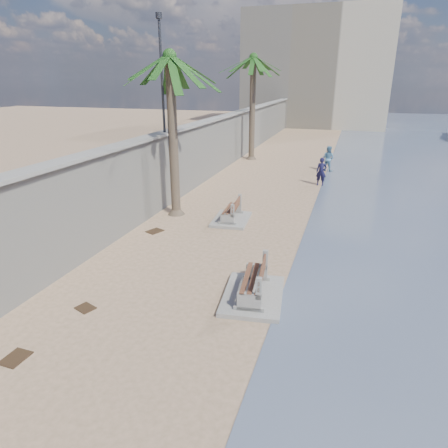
# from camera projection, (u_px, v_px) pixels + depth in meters

# --- Properties ---
(ground_plane) EXTENTS (140.00, 140.00, 0.00)m
(ground_plane) POSITION_uv_depth(u_px,v_px,m) (142.00, 394.00, 8.14)
(ground_plane) COLOR tan
(seawall) EXTENTS (0.45, 70.00, 3.50)m
(seawall) POSITION_uv_depth(u_px,v_px,m) (217.00, 146.00, 26.90)
(seawall) COLOR gray
(seawall) RESTS_ON ground_plane
(wall_cap) EXTENTS (0.80, 70.00, 0.12)m
(wall_cap) POSITION_uv_depth(u_px,v_px,m) (217.00, 118.00, 26.28)
(wall_cap) COLOR gray
(wall_cap) RESTS_ON seawall
(end_building) EXTENTS (18.00, 12.00, 14.00)m
(end_building) POSITION_uv_depth(u_px,v_px,m) (318.00, 70.00, 52.74)
(end_building) COLOR #B7AA93
(end_building) RESTS_ON ground_plane
(bench_near) EXTENTS (1.98, 2.66, 1.04)m
(bench_near) POSITION_uv_depth(u_px,v_px,m) (253.00, 284.00, 11.56)
(bench_near) COLOR gray
(bench_near) RESTS_ON ground_plane
(bench_far) EXTENTS (1.70, 2.35, 0.93)m
(bench_far) POSITION_uv_depth(u_px,v_px,m) (231.00, 212.00, 17.87)
(bench_far) COLOR gray
(bench_far) RESTS_ON ground_plane
(palm_mid) EXTENTS (5.00, 5.00, 7.81)m
(palm_mid) POSITION_uv_depth(u_px,v_px,m) (170.00, 58.00, 16.52)
(palm_mid) COLOR brown
(palm_mid) RESTS_ON ground_plane
(palm_back) EXTENTS (5.00, 5.00, 8.37)m
(palm_back) POSITION_uv_depth(u_px,v_px,m) (254.00, 59.00, 29.03)
(palm_back) COLOR brown
(palm_back) RESTS_ON ground_plane
(streetlight) EXTENTS (0.28, 0.28, 5.12)m
(streetlight) POSITION_uv_depth(u_px,v_px,m) (161.00, 64.00, 18.04)
(streetlight) COLOR #2D2D33
(streetlight) RESTS_ON wall_cap
(person_a) EXTENTS (0.72, 0.51, 1.91)m
(person_a) POSITION_uv_depth(u_px,v_px,m) (321.00, 170.00, 23.58)
(person_a) COLOR #131334
(person_a) RESTS_ON ground_plane
(person_b) EXTENTS (1.11, 1.00, 1.90)m
(person_b) POSITION_uv_depth(u_px,v_px,m) (328.00, 157.00, 27.32)
(person_b) COLOR teal
(person_b) RESTS_ON ground_plane
(debris_b) EXTENTS (0.51, 0.63, 0.03)m
(debris_b) POSITION_uv_depth(u_px,v_px,m) (15.00, 358.00, 9.17)
(debris_b) COLOR #382616
(debris_b) RESTS_ON ground_plane
(debris_c) EXTENTS (0.72, 0.79, 0.03)m
(debris_c) POSITION_uv_depth(u_px,v_px,m) (155.00, 231.00, 16.75)
(debris_c) COLOR #382616
(debris_c) RESTS_ON ground_plane
(debris_d) EXTENTS (0.62, 0.56, 0.03)m
(debris_d) POSITION_uv_depth(u_px,v_px,m) (85.00, 308.00, 11.16)
(debris_d) COLOR #382616
(debris_d) RESTS_ON ground_plane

